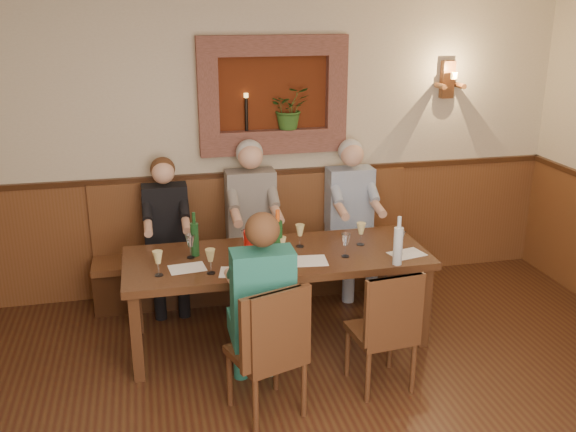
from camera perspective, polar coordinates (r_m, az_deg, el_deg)
name	(u,v)px	position (r m, az deg, el deg)	size (l,w,h in m)	color
room_shell	(356,174)	(3.04, 6.10, 3.75)	(6.04, 6.04, 2.82)	#C4B594
wainscoting	(348,409)	(3.60, 5.37, -16.73)	(6.02, 6.02, 1.15)	brown
wall_niche	(278,100)	(5.91, -0.92, 10.24)	(1.36, 0.30, 1.06)	#501E0B
wall_sconce	(448,81)	(6.42, 14.05, 11.60)	(0.25, 0.20, 0.35)	brown
dining_table	(277,263)	(5.13, -0.97, -4.23)	(2.40, 0.90, 0.75)	#3A1F11
bench	(257,260)	(6.12, -2.77, -3.89)	(3.00, 0.45, 1.11)	#381E0F
chair_near_left	(268,376)	(4.42, -1.83, -13.99)	(0.55, 0.55, 0.97)	#3A1F11
chair_near_right	(381,352)	(4.75, 8.29, -11.89)	(0.45, 0.45, 0.93)	#3A1F11
person_bench_left	(168,247)	(5.86, -10.62, -2.75)	(0.40, 0.49, 1.37)	black
person_bench_mid	(253,235)	(5.90, -3.14, -1.70)	(0.45, 0.55, 1.49)	#595351
person_bench_right	(352,229)	(6.13, 5.67, -1.17)	(0.43, 0.53, 1.45)	navy
person_chair_front	(261,323)	(4.43, -2.42, -9.48)	(0.41, 0.50, 1.40)	#195559
spittoon_bucket	(257,245)	(4.96, -2.74, -2.63)	(0.21, 0.21, 0.24)	red
wine_bottle_green_a	(278,240)	(4.92, -0.92, -2.13)	(0.10, 0.10, 0.41)	#19471E
wine_bottle_green_b	(195,238)	(5.08, -8.29, -1.98)	(0.08, 0.08, 0.36)	#19471E
water_bottle	(398,245)	(4.93, 9.75, -2.55)	(0.08, 0.08, 0.38)	silver
tasting_sheet_a	(187,268)	(4.90, -8.95, -4.60)	(0.27, 0.19, 0.00)	white
tasting_sheet_b	(306,261)	(4.97, 1.65, -4.01)	(0.32, 0.23, 0.00)	white
tasting_sheet_c	(407,254)	(5.20, 10.52, -3.32)	(0.27, 0.19, 0.00)	white
tasting_sheet_d	(239,272)	(4.79, -4.36, -4.99)	(0.29, 0.21, 0.00)	white
wine_glass_0	(246,242)	(5.11, -3.74, -2.28)	(0.08, 0.08, 0.19)	white
wine_glass_1	(346,245)	(5.04, 5.15, -2.61)	(0.08, 0.08, 0.19)	white
wine_glass_2	(211,261)	(4.75, -6.90, -4.03)	(0.08, 0.08, 0.19)	#D6C980
wine_glass_3	(281,249)	(4.95, -0.59, -2.93)	(0.08, 0.08, 0.19)	#D6C980
wine_glass_4	(158,263)	(4.78, -11.47, -4.15)	(0.08, 0.08, 0.19)	#D6C980
wine_glass_5	(300,236)	(5.23, 1.07, -1.76)	(0.08, 0.08, 0.19)	#D6C980
wine_glass_6	(269,259)	(4.76, -1.71, -3.86)	(0.08, 0.08, 0.19)	#D6C980
wine_glass_7	(190,246)	(5.06, -8.67, -2.69)	(0.08, 0.08, 0.19)	white
wine_glass_8	(361,234)	(5.30, 6.50, -1.60)	(0.08, 0.08, 0.19)	#D6C980
wine_glass_9	(400,243)	(5.15, 9.94, -2.37)	(0.08, 0.08, 0.19)	white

